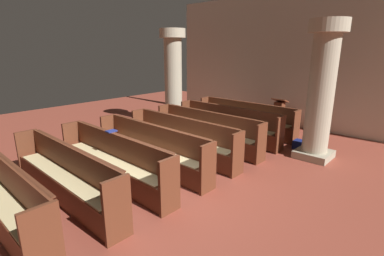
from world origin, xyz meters
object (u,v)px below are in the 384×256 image
(pew_row_4, at_px, (151,147))
(pew_row_7, at_px, (1,193))
(lectern, at_px, (279,117))
(pew_row_5, at_px, (113,158))
(pillar_far_side, at_px, (173,76))
(pillar_aisle_side, at_px, (321,89))
(pew_row_1, at_px, (228,123))
(kneeler_box_navy, at_px, (300,145))
(pew_row_2, at_px, (207,129))
(pew_row_3, at_px, (182,137))
(pew_row_6, at_px, (65,174))
(pew_row_0, at_px, (246,117))
(hymn_book, at_px, (111,131))

(pew_row_4, height_order, pew_row_7, same)
(lectern, bearing_deg, pew_row_7, -94.76)
(pew_row_4, bearing_deg, pew_row_5, -90.00)
(pew_row_5, relative_size, pillar_far_side, 1.04)
(pillar_aisle_side, xyz_separation_m, lectern, (-1.86, 1.79, -1.27))
(pew_row_1, distance_m, kneeler_box_navy, 2.14)
(pew_row_2, relative_size, pew_row_3, 1.00)
(pew_row_7, distance_m, pillar_far_side, 6.66)
(pew_row_2, bearing_deg, lectern, 77.54)
(lectern, bearing_deg, pillar_aisle_side, -43.95)
(pew_row_1, height_order, pew_row_7, same)
(pew_row_7, bearing_deg, pew_row_2, 90.00)
(lectern, bearing_deg, pew_row_6, -95.44)
(pew_row_0, distance_m, kneeler_box_navy, 2.09)
(pew_row_1, height_order, pew_row_5, same)
(pew_row_3, distance_m, lectern, 4.04)
(pew_row_5, height_order, lectern, lectern)
(pew_row_4, xyz_separation_m, pillar_far_side, (-2.47, 3.09, 1.22))
(pew_row_3, relative_size, hymn_book, 16.70)
(pew_row_3, relative_size, pillar_aisle_side, 1.04)
(pew_row_6, bearing_deg, hymn_book, 104.21)
(lectern, bearing_deg, hymn_book, -99.42)
(pew_row_2, distance_m, hymn_book, 2.84)
(lectern, height_order, kneeler_box_navy, lectern)
(pew_row_0, relative_size, pew_row_4, 1.00)
(pew_row_1, bearing_deg, kneeler_box_navy, 16.76)
(pew_row_6, distance_m, pew_row_7, 0.99)
(pew_row_0, distance_m, pew_row_5, 4.94)
(pew_row_4, relative_size, kneeler_box_navy, 9.88)
(pillar_far_side, distance_m, hymn_book, 4.52)
(pew_row_1, distance_m, pillar_far_side, 2.76)
(pew_row_0, xyz_separation_m, pew_row_7, (0.00, -6.92, 0.00))
(kneeler_box_navy, bearing_deg, hymn_book, -117.87)
(pillar_aisle_side, bearing_deg, pew_row_2, -154.55)
(pew_row_7, bearing_deg, pew_row_3, 90.00)
(pew_row_1, relative_size, hymn_book, 16.70)
(pew_row_3, height_order, pew_row_5, same)
(hymn_book, bearing_deg, pew_row_3, 80.59)
(pew_row_3, height_order, kneeler_box_navy, pew_row_3)
(kneeler_box_navy, bearing_deg, pew_row_1, -163.24)
(pew_row_1, relative_size, kneeler_box_navy, 9.88)
(pew_row_2, xyz_separation_m, pew_row_3, (0.00, -0.99, 0.00))
(pew_row_0, distance_m, pew_row_7, 6.92)
(pew_row_5, relative_size, pew_row_7, 1.00)
(lectern, height_order, hymn_book, lectern)
(hymn_book, relative_size, kneeler_box_navy, 0.59)
(pew_row_3, distance_m, pew_row_5, 1.98)
(lectern, bearing_deg, pew_row_5, -96.33)
(pew_row_4, height_order, pew_row_6, same)
(pew_row_1, bearing_deg, pew_row_7, -90.00)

